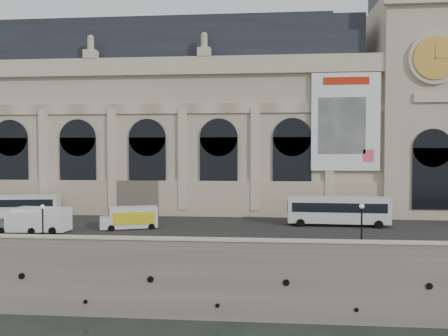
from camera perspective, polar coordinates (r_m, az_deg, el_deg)
The scene contains 13 objects.
ground at distance 42.32m, azimuth -12.29°, elevation -18.62°, with size 260.00×260.00×0.00m, color black.
quay at distance 74.73m, azimuth -4.33°, elevation -7.15°, with size 160.00×70.00×6.00m, color gray.
street at distance 53.89m, azimuth -7.92°, elevation -7.46°, with size 160.00×24.00×0.06m, color #2D2D2D.
parapet at distance 41.04m, azimuth -12.11°, elevation -9.65°, with size 160.00×1.40×1.21m.
museum at distance 71.12m, azimuth -9.68°, elevation 5.88°, with size 69.00×18.70×29.10m.
clock_pavilion at distance 69.95m, azimuth 23.62°, elevation 8.85°, with size 13.00×14.72×36.70m.
bus_left at distance 65.93m, azimuth -25.26°, elevation -4.39°, with size 10.85×4.05×3.13m.
bus_right at distance 54.57m, azimuth 14.64°, elevation -5.31°, with size 12.13×3.21×3.54m.
van_b at distance 53.10m, azimuth -23.05°, elevation -6.23°, with size 6.36×2.88×2.77m.
van_c at distance 53.84m, azimuth -25.32°, elevation -6.34°, with size 5.53×2.47×2.42m.
box_truck at distance 52.10m, azimuth -12.13°, elevation -6.39°, with size 6.78×4.08×2.61m.
lamp_left at distance 45.08m, azimuth -22.59°, elevation -6.96°, with size 0.40×0.40×3.96m.
lamp_right at distance 41.49m, azimuth 17.53°, elevation -7.43°, with size 0.44×0.44×4.30m.
Camera 1 is at (11.76, -37.84, 14.87)m, focal length 35.00 mm.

